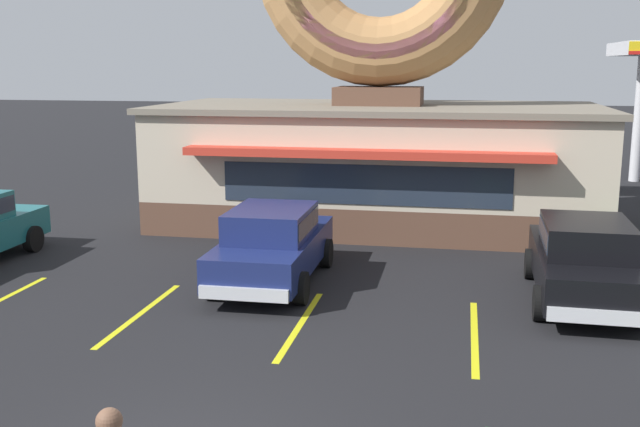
# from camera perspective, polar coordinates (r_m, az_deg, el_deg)

# --- Properties ---
(donut_shop_building) EXTENTS (12.30, 6.75, 10.96)m
(donut_shop_building) POSITION_cam_1_polar(r_m,az_deg,el_deg) (21.29, 4.52, 9.27)
(donut_shop_building) COLOR brown
(donut_shop_building) RESTS_ON ground
(car_navy) EXTENTS (2.00, 4.57, 1.60)m
(car_navy) POSITION_cam_1_polar(r_m,az_deg,el_deg) (15.52, -3.63, -2.17)
(car_navy) COLOR navy
(car_navy) RESTS_ON ground
(car_black) EXTENTS (2.05, 4.59, 1.60)m
(car_black) POSITION_cam_1_polar(r_m,az_deg,el_deg) (15.14, 19.49, -3.16)
(car_black) COLOR black
(car_black) RESTS_ON ground
(trash_bin) EXTENTS (0.57, 0.57, 0.97)m
(trash_bin) POSITION_cam_1_polar(r_m,az_deg,el_deg) (18.48, 21.28, -1.93)
(trash_bin) COLOR #1E662D
(trash_bin) RESTS_ON ground
(parking_stripe_left) EXTENTS (0.12, 3.60, 0.01)m
(parking_stripe_left) POSITION_cam_1_polar(r_m,az_deg,el_deg) (14.20, -13.51, -7.42)
(parking_stripe_left) COLOR yellow
(parking_stripe_left) RESTS_ON ground
(parking_stripe_mid_left) EXTENTS (0.12, 3.60, 0.01)m
(parking_stripe_mid_left) POSITION_cam_1_polar(r_m,az_deg,el_deg) (13.28, -1.50, -8.42)
(parking_stripe_mid_left) COLOR yellow
(parking_stripe_mid_left) RESTS_ON ground
(parking_stripe_centre) EXTENTS (0.12, 3.60, 0.01)m
(parking_stripe_centre) POSITION_cam_1_polar(r_m,az_deg,el_deg) (13.00, 11.69, -9.10)
(parking_stripe_centre) COLOR yellow
(parking_stripe_centre) RESTS_ON ground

